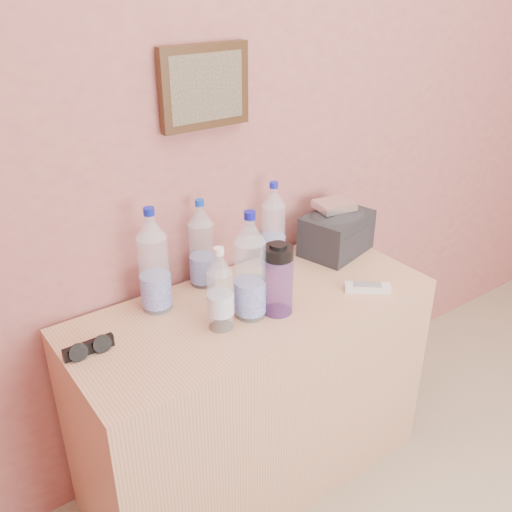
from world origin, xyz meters
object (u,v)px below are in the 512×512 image
(nalgene_bottle, at_px, (278,279))
(foil_packet, at_px, (334,205))
(ac_remote, at_px, (367,288))
(sunglasses, at_px, (89,348))
(pet_small, at_px, (220,293))
(toiletry_bag, at_px, (337,231))
(dresser, at_px, (253,394))
(pet_large_a, at_px, (154,266))
(pet_large_b, at_px, (202,248))
(pet_large_d, at_px, (250,271))
(pet_large_c, at_px, (273,229))

(nalgene_bottle, bearing_deg, foil_packet, 26.69)
(nalgene_bottle, height_order, ac_remote, nalgene_bottle)
(sunglasses, bearing_deg, nalgene_bottle, -13.51)
(pet_small, height_order, toiletry_bag, pet_small)
(nalgene_bottle, distance_m, foil_packet, 0.48)
(dresser, distance_m, foil_packet, 0.74)
(pet_large_a, relative_size, pet_large_b, 1.12)
(toiletry_bag, bearing_deg, ac_remote, -126.44)
(pet_large_b, distance_m, pet_large_d, 0.26)
(pet_large_a, xyz_separation_m, ac_remote, (0.62, -0.31, -0.14))
(pet_small, bearing_deg, pet_large_b, 70.29)
(pet_large_d, relative_size, foil_packet, 2.64)
(pet_large_c, height_order, pet_large_d, pet_large_d)
(pet_small, xyz_separation_m, toiletry_bag, (0.62, 0.17, -0.03))
(pet_large_d, bearing_deg, dresser, 47.94)
(nalgene_bottle, xyz_separation_m, ac_remote, (0.32, -0.08, -0.11))
(sunglasses, distance_m, ac_remote, 0.91)
(pet_small, relative_size, nalgene_bottle, 1.13)
(dresser, bearing_deg, ac_remote, -23.53)
(dresser, relative_size, pet_large_b, 3.93)
(dresser, relative_size, pet_small, 4.55)
(pet_large_a, bearing_deg, ac_remote, -26.82)
(ac_remote, bearing_deg, pet_large_b, 178.23)
(toiletry_bag, bearing_deg, sunglasses, 168.99)
(pet_large_b, height_order, ac_remote, pet_large_b)
(dresser, xyz_separation_m, pet_large_a, (-0.26, 0.16, 0.53))
(pet_large_b, bearing_deg, sunglasses, -162.13)
(pet_large_c, height_order, foil_packet, pet_large_c)
(pet_large_b, bearing_deg, toiletry_bag, -9.16)
(sunglasses, xyz_separation_m, ac_remote, (0.89, -0.21, -0.01))
(dresser, height_order, pet_large_d, pet_large_d)
(nalgene_bottle, bearing_deg, pet_large_c, 55.23)
(nalgene_bottle, bearing_deg, dresser, 114.62)
(pet_large_c, height_order, nalgene_bottle, pet_large_c)
(toiletry_bag, bearing_deg, pet_large_c, 151.45)
(toiletry_bag, height_order, foil_packet, foil_packet)
(foil_packet, bearing_deg, pet_large_a, 178.15)
(pet_large_d, bearing_deg, pet_small, -178.92)
(pet_large_a, xyz_separation_m, pet_large_d, (0.22, -0.21, 0.00))
(sunglasses, distance_m, foil_packet, 1.01)
(pet_large_b, distance_m, pet_large_c, 0.28)
(toiletry_bag, bearing_deg, pet_large_a, 162.38)
(pet_large_a, bearing_deg, nalgene_bottle, -38.65)
(pet_large_d, distance_m, nalgene_bottle, 0.10)
(pet_large_b, distance_m, toiletry_bag, 0.54)
(dresser, xyz_separation_m, foil_packet, (0.46, 0.13, 0.56))
(foil_packet, bearing_deg, pet_small, -163.32)
(pet_large_b, height_order, toiletry_bag, pet_large_b)
(dresser, height_order, toiletry_bag, toiletry_bag)
(pet_large_d, bearing_deg, pet_large_b, 93.84)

